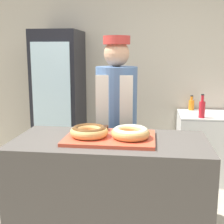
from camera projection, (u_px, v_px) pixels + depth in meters
wall_back at (131, 70)px, 4.21m from camera, size 8.00×0.06×2.70m
display_counter at (110, 203)px, 2.30m from camera, size 1.38×0.67×0.98m
serving_tray at (110, 138)px, 2.21m from camera, size 0.63×0.45×0.02m
donut_chocolate_glaze at (89, 131)px, 2.19m from camera, size 0.27×0.27×0.07m
donut_light_glaze at (131, 132)px, 2.15m from camera, size 0.27×0.27×0.07m
brownie_back_left at (103, 128)px, 2.38m from camera, size 0.07×0.07×0.03m
brownie_back_right at (124, 129)px, 2.36m from camera, size 0.07×0.07×0.03m
baker_person at (116, 127)px, 2.85m from camera, size 0.37×0.37×1.72m
beverage_fridge at (60, 104)px, 4.03m from camera, size 0.57×0.65×1.85m
chest_freezer at (219, 147)px, 3.88m from camera, size 1.01×0.63×0.84m
bottle_orange at (191, 104)px, 4.08m from camera, size 0.07×0.07×0.19m
bottle_red at (202, 109)px, 3.59m from camera, size 0.07×0.07×0.28m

